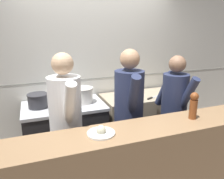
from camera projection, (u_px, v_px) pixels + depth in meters
wall_back_tiled at (95, 69)px, 3.47m from camera, size 8.00×0.06×2.60m
oven_range at (66, 134)px, 3.14m from camera, size 1.11×0.71×0.90m
prep_counter at (140, 122)px, 3.55m from camera, size 1.20×0.65×0.90m
pass_counter at (146, 172)px, 2.24m from camera, size 3.17×0.45×1.01m
stock_pot at (38, 100)px, 2.90m from camera, size 0.27×0.27×0.19m
sauce_pot at (83, 95)px, 3.09m from camera, size 0.30×0.30×0.22m
mixing_bowl_steel at (137, 92)px, 3.43m from camera, size 0.25×0.25×0.10m
chefs_knife at (153, 97)px, 3.31m from camera, size 0.33×0.18×0.02m
plated_dish_main at (101, 132)px, 1.95m from camera, size 0.25×0.25×0.09m
pepper_mill at (194, 105)px, 2.25m from camera, size 0.09×0.09×0.29m
chef_head_cook at (66, 123)px, 2.35m from camera, size 0.37×0.74×1.69m
chef_sous at (129, 112)px, 2.62m from camera, size 0.41×0.74×1.70m
chef_line at (174, 110)px, 2.85m from camera, size 0.37×0.70×1.60m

